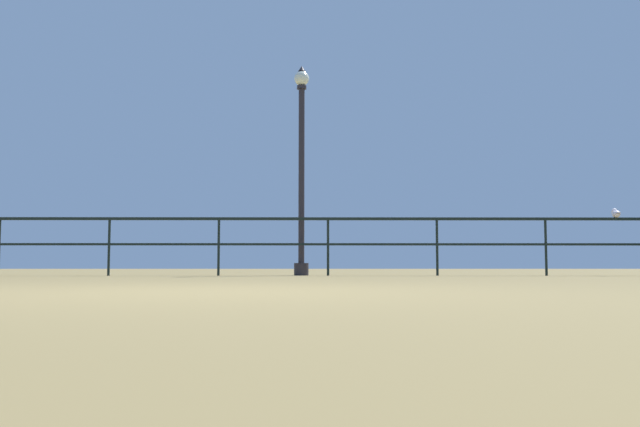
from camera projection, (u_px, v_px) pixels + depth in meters
name	position (u px, v px, depth m)	size (l,w,h in m)	color
ground_plane	(209.00, 292.00, 4.58)	(60.00, 60.00, 0.00)	olive
pier_railing	(273.00, 233.00, 11.80)	(24.81, 0.05, 1.02)	black
lamppost_center	(302.00, 163.00, 12.19)	(0.27, 0.27, 3.81)	#272228
seagull_on_rail	(616.00, 213.00, 11.89)	(0.17, 0.37, 0.17)	white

